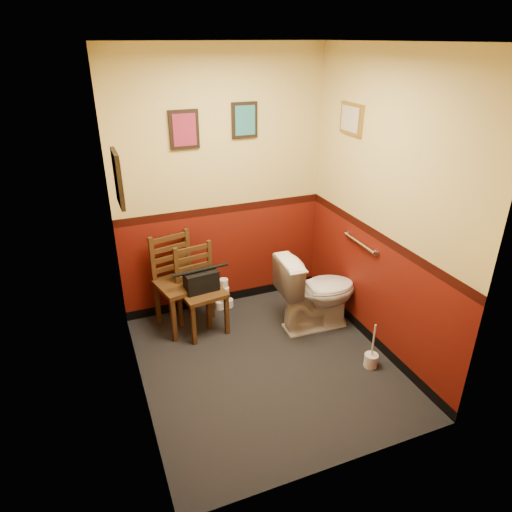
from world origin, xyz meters
The scene contains 17 objects.
floor centered at (0.00, 0.00, 0.00)m, with size 2.20×2.40×0.00m, color black.
ceiling centered at (0.00, 0.00, 2.70)m, with size 2.20×2.40×0.00m, color silver.
wall_back centered at (0.00, 1.20, 1.35)m, with size 2.20×2.70×0.00m, color #59120A.
wall_front centered at (0.00, -1.20, 1.35)m, with size 2.20×2.70×0.00m, color #59120A.
wall_left centered at (-1.10, 0.00, 1.35)m, with size 2.40×2.70×0.00m, color #59120A.
wall_right centered at (1.10, 0.00, 1.35)m, with size 2.40×2.70×0.00m, color #59120A.
grab_bar centered at (1.07, 0.25, 0.95)m, with size 0.05×0.56×0.06m.
framed_print_back_a centered at (-0.35, 1.18, 1.95)m, with size 0.28×0.04×0.36m.
framed_print_back_b centered at (0.25, 1.18, 2.00)m, with size 0.26×0.04×0.34m.
framed_print_left centered at (-1.08, 0.10, 1.85)m, with size 0.04×0.30×0.38m.
framed_print_right centered at (1.08, 0.60, 2.05)m, with size 0.04×0.34×0.28m.
toilet centered at (0.72, 0.40, 0.40)m, with size 0.46×0.82×0.80m, color white.
toilet_brush centered at (0.88, -0.37, 0.07)m, with size 0.13×0.13×0.45m.
chair_left centered at (-0.56, 0.95, 0.49)m, with size 0.55×0.55×0.97m.
chair_right centered at (-0.38, 0.79, 0.45)m, with size 0.47×0.47×0.89m.
handbag centered at (-0.38, 0.75, 0.57)m, with size 0.34×0.19×0.24m.
tp_stack centered at (-0.05, 1.07, 0.15)m, with size 0.20×0.12×0.35m.
Camera 1 is at (-1.32, -3.09, 2.73)m, focal length 32.00 mm.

